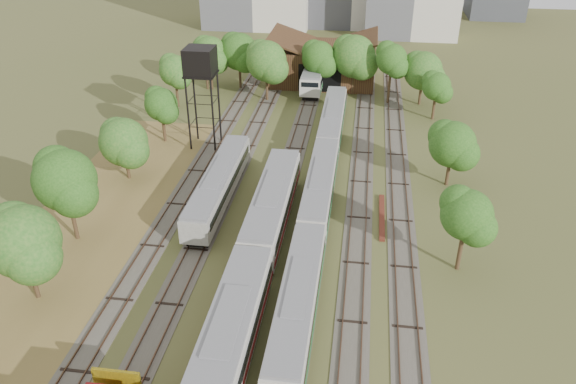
# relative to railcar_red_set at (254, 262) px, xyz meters

# --- Properties ---
(ground) EXTENTS (240.00, 240.00, 0.00)m
(ground) POSITION_rel_railcar_red_set_xyz_m (2.00, -6.70, -2.05)
(ground) COLOR #475123
(ground) RESTS_ON ground
(dry_grass_patch) EXTENTS (14.00, 60.00, 0.04)m
(dry_grass_patch) POSITION_rel_railcar_red_set_xyz_m (-16.00, 1.30, -2.03)
(dry_grass_patch) COLOR brown
(dry_grass_patch) RESTS_ON ground
(tracks) EXTENTS (24.60, 80.00, 0.19)m
(tracks) POSITION_rel_railcar_red_set_xyz_m (1.33, 18.30, -2.01)
(tracks) COLOR #4C473D
(tracks) RESTS_ON ground
(railcar_red_set) EXTENTS (3.13, 34.58, 3.87)m
(railcar_red_set) POSITION_rel_railcar_red_set_xyz_m (0.00, 0.00, 0.00)
(railcar_red_set) COLOR black
(railcar_red_set) RESTS_ON ground
(railcar_green_set) EXTENTS (2.68, 52.08, 3.30)m
(railcar_green_set) POSITION_rel_railcar_red_set_xyz_m (4.00, 13.43, -0.30)
(railcar_green_set) COLOR black
(railcar_green_set) RESTS_ON ground
(railcar_rear) EXTENTS (2.98, 16.08, 3.68)m
(railcar_rear) POSITION_rel_railcar_red_set_xyz_m (0.00, 49.24, -0.10)
(railcar_rear) COLOR black
(railcar_rear) RESTS_ON ground
(old_grey_coach) EXTENTS (2.67, 18.00, 3.30)m
(old_grey_coach) POSITION_rel_railcar_red_set_xyz_m (-6.00, 12.42, -0.25)
(old_grey_coach) COLOR black
(old_grey_coach) RESTS_ON ground
(water_tower) EXTENTS (3.44, 3.44, 11.89)m
(water_tower) POSITION_rel_railcar_red_set_xyz_m (-10.88, 25.22, 7.98)
(water_tower) COLOR black
(water_tower) RESTS_ON ground
(rail_pile_far) EXTENTS (0.51, 8.10, 0.26)m
(rail_pile_far) POSITION_rel_railcar_red_set_xyz_m (10.20, 11.36, -1.92)
(rail_pile_far) COLOR maroon
(rail_pile_far) RESTS_ON ground
(maintenance_shed) EXTENTS (16.45, 11.55, 7.58)m
(maintenance_shed) POSITION_rel_railcar_red_set_xyz_m (1.00, 51.28, 0.87)
(maintenance_shed) COLOR #392114
(maintenance_shed) RESTS_ON ground
(tree_band_left) EXTENTS (7.62, 62.86, 8.71)m
(tree_band_left) POSITION_rel_railcar_red_set_xyz_m (-17.11, 11.50, 2.98)
(tree_band_left) COLOR #382616
(tree_band_left) RESTS_ON ground
(tree_band_far) EXTENTS (36.30, 10.29, 8.74)m
(tree_band_far) POSITION_rel_railcar_red_set_xyz_m (-0.54, 44.41, 3.48)
(tree_band_far) COLOR #382616
(tree_band_far) RESTS_ON ground
(tree_band_right) EXTENTS (5.09, 37.21, 7.40)m
(tree_band_right) POSITION_rel_railcar_red_set_xyz_m (16.83, 18.54, 2.78)
(tree_band_right) COLOR #382616
(tree_band_right) RESTS_ON ground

